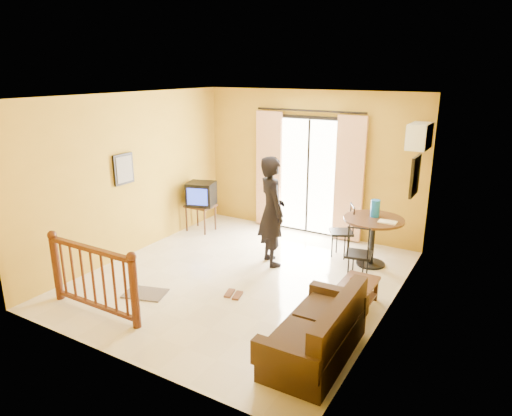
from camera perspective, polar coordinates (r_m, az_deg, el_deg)
The scene contains 19 objects.
ground at distance 7.30m, azimuth -1.72°, elevation -8.69°, with size 5.00×5.00×0.00m, color beige.
room_shell at distance 6.74m, azimuth -1.85°, elevation 4.47°, with size 5.00×5.00×5.00m.
balcony_door at distance 8.96m, azimuth 6.51°, elevation 4.13°, with size 2.25×0.14×2.46m.
tv_table at distance 9.27m, azimuth -6.94°, elevation -0.05°, with size 0.54×0.45×0.54m.
television at distance 9.16m, azimuth -6.86°, elevation 1.77°, with size 0.63×0.60×0.46m.
picture_left at distance 8.01m, azimuth -16.22°, elevation 4.70°, with size 0.05×0.42×0.52m.
dining_table at distance 7.77m, azimuth 14.44°, elevation -2.43°, with size 0.99×0.99×0.82m.
water_jug at distance 7.77m, azimuth 14.67°, elevation -0.04°, with size 0.15×0.15×0.28m, color #1358B4.
serving_tray at distance 7.56m, azimuth 16.12°, elevation -1.68°, with size 0.28×0.18×0.02m, color #EEE1CB.
dining_chairs at distance 7.78m, azimuth 11.40°, elevation -7.34°, with size 1.08×1.32×0.95m.
air_conditioner at distance 7.72m, azimuth 19.71°, elevation 8.46°, with size 0.31×0.60×0.40m.
botanical_print at distance 7.15m, azimuth 19.25°, elevation 3.81°, with size 0.05×0.50×0.60m.
coffee_table at distance 6.48m, azimuth 12.37°, elevation -10.25°, with size 0.45×0.81×0.36m.
bowl at distance 6.43m, azimuth 12.50°, elevation -8.97°, with size 0.20×0.20×0.06m, color #532E1C.
sofa at distance 5.39m, azimuth 7.88°, elevation -15.43°, with size 0.77×1.62×0.77m.
standing_person at distance 7.51m, azimuth 1.98°, elevation -0.40°, with size 0.67×0.44×1.84m, color black.
stair_balustrade at distance 6.47m, azimuth -19.76°, elevation -7.76°, with size 1.63×0.13×1.04m.
doormat at distance 7.00m, azimuth -13.68°, elevation -10.33°, with size 0.60×0.40×0.02m, color #5E534B.
sandals at distance 6.78m, azimuth -2.83°, elevation -10.72°, with size 0.30×0.27×0.03m.
Camera 1 is at (3.51, -5.57, 3.16)m, focal length 32.00 mm.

